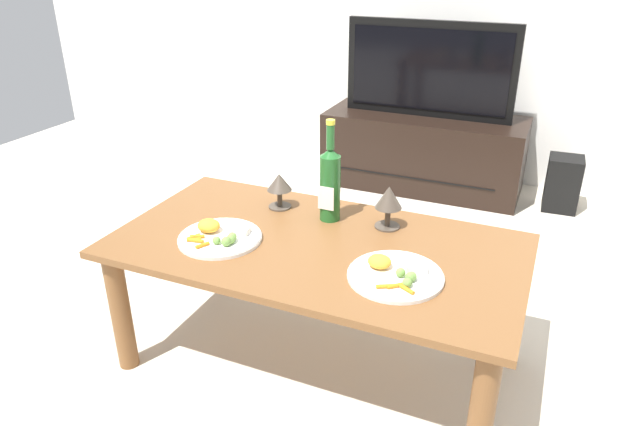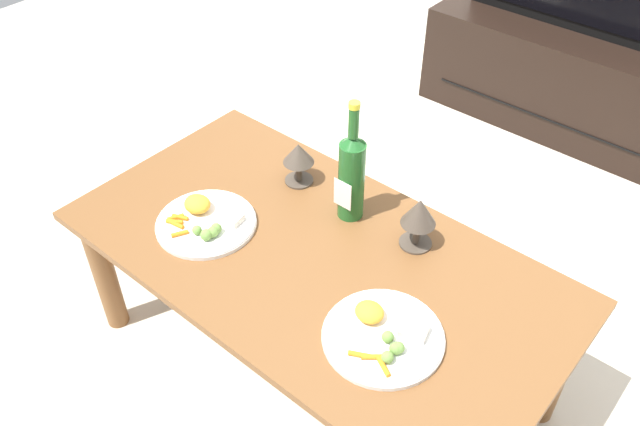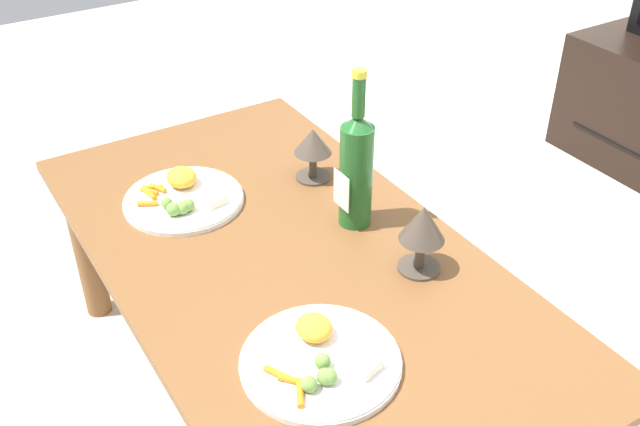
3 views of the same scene
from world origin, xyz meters
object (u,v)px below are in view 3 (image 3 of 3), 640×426
object	(u,v)px
dinner_plate_right	(321,359)
dining_table	(290,283)
wine_bottle	(356,166)
goblet_left	(313,145)
dinner_plate_left	(183,197)
goblet_right	(423,227)

from	to	relation	value
dinner_plate_right	dining_table	bearing A→B (deg)	160.38
wine_bottle	goblet_left	xyz separation A→B (m)	(-0.21, 0.02, -0.05)
dinner_plate_left	dinner_plate_right	size ratio (longest dim) A/B	0.97
goblet_left	dining_table	bearing A→B (deg)	-40.66
goblet_left	dinner_plate_right	bearing A→B (deg)	-30.05
goblet_right	wine_bottle	bearing A→B (deg)	-175.02
goblet_left	wine_bottle	bearing A→B (deg)	-4.98
goblet_left	dinner_plate_left	xyz separation A→B (m)	(-0.07, -0.32, -0.08)
dinner_plate_right	dinner_plate_left	bearing A→B (deg)	-179.95
dining_table	goblet_left	size ratio (longest dim) A/B	10.08
dinner_plate_left	dinner_plate_right	world-z (taller)	dinner_plate_left
wine_bottle	goblet_left	world-z (taller)	wine_bottle
goblet_right	dinner_plate_left	xyz separation A→B (m)	(-0.49, -0.32, -0.09)
wine_bottle	dining_table	bearing A→B (deg)	-81.09
wine_bottle	dinner_plate_right	xyz separation A→B (m)	(0.33, -0.30, -0.13)
goblet_left	dinner_plate_left	world-z (taller)	goblet_left
dinner_plate_left	dining_table	bearing A→B (deg)	19.47
dining_table	dinner_plate_left	xyz separation A→B (m)	(-0.31, -0.11, 0.09)
goblet_left	goblet_right	world-z (taller)	goblet_right
dining_table	goblet_left	world-z (taller)	goblet_left
wine_bottle	goblet_left	bearing A→B (deg)	175.02
wine_bottle	dinner_plate_right	distance (m)	0.47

